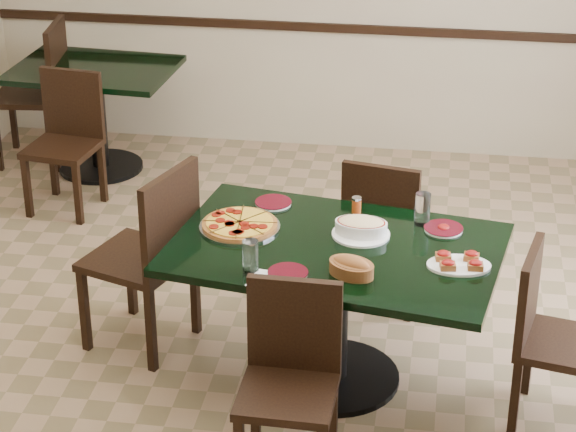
# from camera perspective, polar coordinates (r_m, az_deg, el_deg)

# --- Properties ---
(floor) EXTENTS (5.50, 5.50, 0.00)m
(floor) POSITION_cam_1_polar(r_m,az_deg,el_deg) (5.89, -0.51, -6.61)
(floor) COLOR #8D6E51
(floor) RESTS_ON ground
(room_shell) EXTENTS (5.50, 5.50, 5.50)m
(room_shell) POSITION_cam_1_polar(r_m,az_deg,el_deg) (6.92, 10.28, 8.77)
(room_shell) COLOR silver
(room_shell) RESTS_ON floor
(main_table) EXTENTS (1.67, 1.22, 0.75)m
(main_table) POSITION_cam_1_polar(r_m,az_deg,el_deg) (5.35, 2.43, -3.24)
(main_table) COLOR black
(main_table) RESTS_ON floor
(back_table) EXTENTS (1.13, 0.85, 0.75)m
(back_table) POSITION_cam_1_polar(r_m,az_deg,el_deg) (7.84, -9.73, 5.91)
(back_table) COLOR black
(back_table) RESTS_ON floor
(chair_far) EXTENTS (0.49, 0.49, 0.89)m
(chair_far) POSITION_cam_1_polar(r_m,az_deg,el_deg) (6.03, 4.91, -0.51)
(chair_far) COLOR black
(chair_far) RESTS_ON floor
(chair_near) EXTENTS (0.42, 0.42, 0.88)m
(chair_near) POSITION_cam_1_polar(r_m,az_deg,el_deg) (4.83, 0.13, -7.84)
(chair_near) COLOR black
(chair_near) RESTS_ON floor
(chair_right) EXTENTS (0.48, 0.48, 0.86)m
(chair_right) POSITION_cam_1_polar(r_m,az_deg,el_deg) (5.26, 13.06, -5.62)
(chair_right) COLOR black
(chair_right) RESTS_ON floor
(chair_left) EXTENTS (0.60, 0.60, 1.01)m
(chair_left) POSITION_cam_1_polar(r_m,az_deg,el_deg) (5.66, -6.90, -1.64)
(chair_left) COLOR black
(chair_left) RESTS_ON floor
(back_chair_near) EXTENTS (0.47, 0.47, 0.89)m
(back_chair_near) POSITION_cam_1_polar(r_m,az_deg,el_deg) (7.34, -11.15, 4.15)
(back_chair_near) COLOR black
(back_chair_near) RESTS_ON floor
(back_chair_left) EXTENTS (0.51, 0.51, 1.00)m
(back_chair_left) POSITION_cam_1_polar(r_m,az_deg,el_deg) (8.05, -12.36, 6.55)
(back_chair_left) COLOR black
(back_chair_left) RESTS_ON floor
(pepperoni_pizza) EXTENTS (0.39, 0.39, 0.04)m
(pepperoni_pizza) POSITION_cam_1_polar(r_m,az_deg,el_deg) (5.42, -2.47, -0.43)
(pepperoni_pizza) COLOR #B1B1B8
(pepperoni_pizza) RESTS_ON main_table
(lasagna_casserole) EXTENTS (0.28, 0.28, 0.09)m
(lasagna_casserole) POSITION_cam_1_polar(r_m,az_deg,el_deg) (5.34, 3.73, -0.55)
(lasagna_casserole) COLOR white
(lasagna_casserole) RESTS_ON main_table
(bread_basket) EXTENTS (0.26, 0.23, 0.09)m
(bread_basket) POSITION_cam_1_polar(r_m,az_deg,el_deg) (5.00, 3.24, -2.59)
(bread_basket) COLOR brown
(bread_basket) RESTS_ON main_table
(bruschetta_platter) EXTENTS (0.31, 0.23, 0.05)m
(bruschetta_platter) POSITION_cam_1_polar(r_m,az_deg,el_deg) (5.12, 8.69, -2.34)
(bruschetta_platter) COLOR white
(bruschetta_platter) RESTS_ON main_table
(side_plate_near) EXTENTS (0.18, 0.18, 0.02)m
(side_plate_near) POSITION_cam_1_polar(r_m,az_deg,el_deg) (5.01, -0.01, -2.91)
(side_plate_near) COLOR white
(side_plate_near) RESTS_ON main_table
(side_plate_far_r) EXTENTS (0.19, 0.19, 0.03)m
(side_plate_far_r) POSITION_cam_1_polar(r_m,az_deg,el_deg) (5.44, 7.90, -0.63)
(side_plate_far_r) COLOR white
(side_plate_far_r) RESTS_ON main_table
(side_plate_far_l) EXTENTS (0.19, 0.19, 0.02)m
(side_plate_far_l) POSITION_cam_1_polar(r_m,az_deg,el_deg) (5.65, -0.75, 0.68)
(side_plate_far_l) COLOR white
(side_plate_far_l) RESTS_ON main_table
(napkin_setting) EXTENTS (0.18, 0.18, 0.01)m
(napkin_setting) POSITION_cam_1_polar(r_m,az_deg,el_deg) (4.97, -1.01, -3.25)
(napkin_setting) COLOR white
(napkin_setting) RESTS_ON main_table
(water_glass_a) EXTENTS (0.08, 0.08, 0.16)m
(water_glass_a) POSITION_cam_1_polar(r_m,az_deg,el_deg) (5.46, 6.85, 0.36)
(water_glass_a) COLOR white
(water_glass_a) RESTS_ON main_table
(water_glass_b) EXTENTS (0.07, 0.07, 0.16)m
(water_glass_b) POSITION_cam_1_polar(r_m,az_deg,el_deg) (5.00, -1.91, -2.07)
(water_glass_b) COLOR white
(water_glass_b) RESTS_ON main_table
(pepper_shaker) EXTENTS (0.05, 0.05, 0.08)m
(pepper_shaker) POSITION_cam_1_polar(r_m,az_deg,el_deg) (5.56, 3.50, 0.57)
(pepper_shaker) COLOR #A93F12
(pepper_shaker) RESTS_ON main_table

